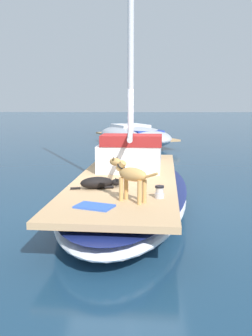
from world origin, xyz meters
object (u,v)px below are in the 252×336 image
(dog_black, at_px, (99,183))
(deck_towel, at_px, (94,206))
(dog_tan, at_px, (130,176))
(coiled_rope, at_px, (92,184))
(moored_boat_far_astern, at_px, (134,135))
(sailboat_main, at_px, (127,191))
(deck_winch, at_px, (159,192))

(dog_black, xyz_separation_m, deck_towel, (0.05, -1.26, -0.09))
(dog_tan, relative_size, deck_towel, 1.43)
(dog_black, xyz_separation_m, coiled_rope, (-0.14, 0.25, -0.08))
(deck_towel, relative_size, moored_boat_far_astern, 0.09)
(sailboat_main, bearing_deg, deck_towel, -100.43)
(coiled_rope, xyz_separation_m, moored_boat_far_astern, (0.81, 12.10, -0.16))
(dog_tan, relative_size, dog_black, 0.85)
(dog_tan, distance_m, coiled_rope, 1.42)
(deck_towel, bearing_deg, deck_winch, 29.70)
(sailboat_main, distance_m, deck_winch, 2.00)
(coiled_rope, distance_m, deck_towel, 1.52)
(deck_winch, height_order, coiled_rope, deck_winch)
(deck_winch, xyz_separation_m, deck_towel, (-1.02, -0.58, -0.08))
(dog_black, bearing_deg, coiled_rope, 120.21)
(dog_black, height_order, deck_towel, dog_black)
(dog_tan, distance_m, dog_black, 1.12)
(sailboat_main, relative_size, dog_black, 7.90)
(dog_tan, xyz_separation_m, deck_towel, (-0.54, -0.36, -0.41))
(sailboat_main, bearing_deg, moored_boat_far_astern, 89.15)
(moored_boat_far_astern, bearing_deg, sailboat_main, -90.85)
(dog_tan, relative_size, moored_boat_far_astern, 0.12)
(sailboat_main, distance_m, dog_tan, 2.22)
(deck_towel, bearing_deg, moored_boat_far_astern, 87.41)
(dog_black, xyz_separation_m, moored_boat_far_astern, (0.66, 12.35, -0.24))
(coiled_rope, bearing_deg, moored_boat_far_astern, 86.19)
(sailboat_main, relative_size, moored_boat_far_astern, 1.14)
(dog_tan, bearing_deg, dog_black, 123.16)
(sailboat_main, xyz_separation_m, coiled_rope, (-0.64, -0.95, 0.35))
(dog_tan, bearing_deg, deck_towel, -146.08)
(dog_black, distance_m, deck_winch, 1.27)
(sailboat_main, height_order, dog_tan, dog_tan)
(dog_black, bearing_deg, sailboat_main, 67.32)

